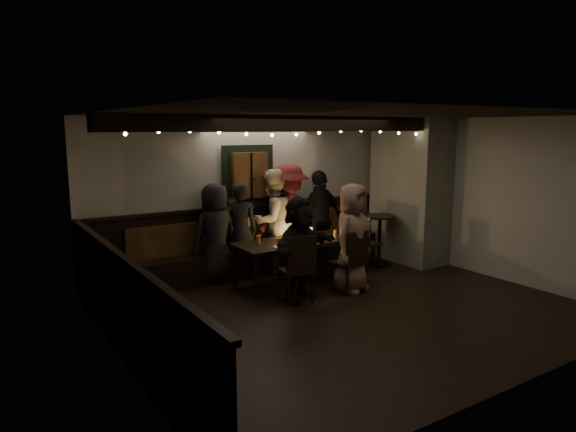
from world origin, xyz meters
TOP-DOWN VIEW (x-y plane):
  - room at (1.07, 1.42)m, footprint 6.02×5.01m
  - dining_table at (0.06, 1.40)m, footprint 1.93×0.83m
  - chair_near_left at (-0.42, 0.58)m, footprint 0.51×0.51m
  - chair_near_right at (0.50, 0.53)m, footprint 0.47×0.47m
  - chair_end at (1.45, 1.41)m, footprint 0.55×0.55m
  - high_top at (1.96, 1.53)m, footprint 0.56×0.56m
  - person_a at (-0.95, 2.15)m, footprint 0.83×0.60m
  - person_b at (-0.50, 2.18)m, footprint 0.67×0.58m
  - person_c at (0.11, 2.18)m, footprint 0.98×0.84m
  - person_d at (0.43, 2.16)m, footprint 1.19×0.70m
  - person_e at (1.01, 2.04)m, footprint 1.06×0.58m
  - person_f at (-0.32, 0.70)m, footprint 1.45×0.96m
  - person_g at (0.56, 0.62)m, footprint 0.93×0.78m

SIDE VIEW (x-z plane):
  - chair_near_right at x=0.50m, z-range 0.06..1.01m
  - chair_end at x=1.45m, z-range 0.06..1.03m
  - chair_near_left at x=-0.42m, z-range 0.06..1.04m
  - high_top at x=1.96m, z-range 0.12..1.01m
  - dining_table at x=0.06m, z-range 0.21..1.05m
  - person_f at x=-0.32m, z-range 0.00..1.50m
  - person_b at x=-0.50m, z-range 0.00..1.56m
  - person_a at x=-0.95m, z-range 0.00..1.58m
  - person_g at x=0.56m, z-range 0.00..1.63m
  - person_e at x=1.01m, z-range 0.00..1.71m
  - person_c at x=0.11m, z-range 0.00..1.75m
  - person_d at x=0.43m, z-range 0.00..1.83m
  - room at x=1.07m, z-range -0.24..2.38m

